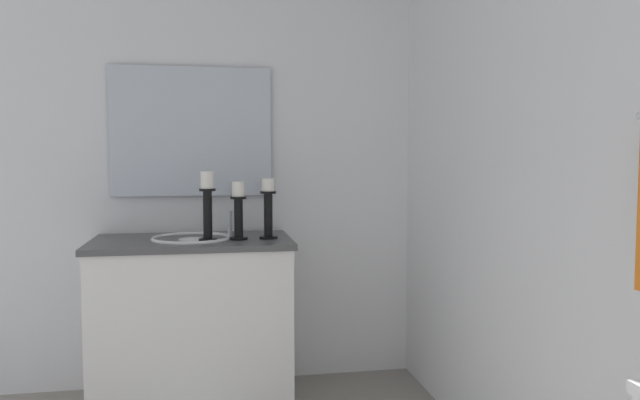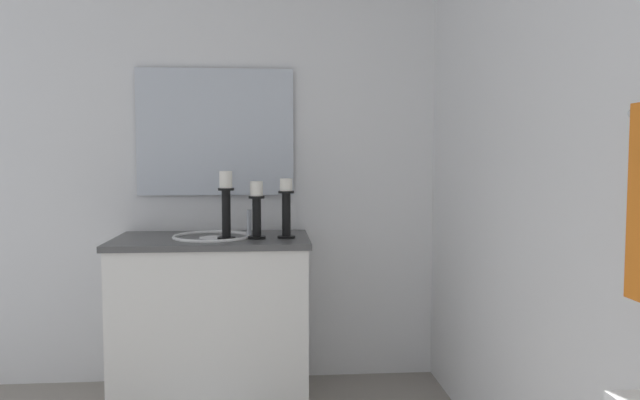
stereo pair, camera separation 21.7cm
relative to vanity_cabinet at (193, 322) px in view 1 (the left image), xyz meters
name	(u,v)px [view 1 (the left image)]	position (x,y,z in m)	size (l,w,h in m)	color
wall_back	(543,167)	(1.12, 1.25, 0.80)	(2.89, 0.04, 2.45)	white
wall_left	(167,164)	(-0.33, -0.14, 0.80)	(0.04, 2.78, 2.45)	white
vanity_cabinet	(193,322)	(0.00, 0.00, 0.00)	(0.58, 1.00, 0.85)	white
sink_basin	(192,247)	(0.00, 0.00, 0.39)	(0.40, 0.40, 0.24)	white
mirror	(192,132)	(-0.28, 0.00, 0.97)	(0.02, 0.86, 0.70)	silver
candle_holder_tall	(268,207)	(0.05, 0.38, 0.58)	(0.09, 0.09, 0.30)	black
candle_holder_short	(238,209)	(0.06, 0.23, 0.58)	(0.09, 0.09, 0.29)	black
candle_holder_mid	(208,204)	(0.08, 0.08, 0.61)	(0.09, 0.09, 0.34)	black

